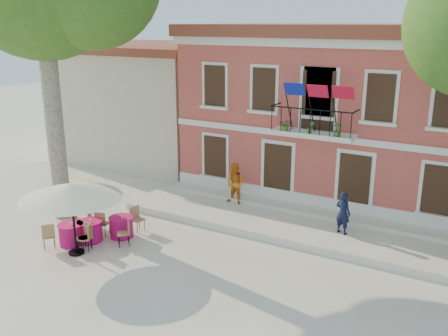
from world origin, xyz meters
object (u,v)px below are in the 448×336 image
(pedestrian_navy, at_px, (343,213))
(cafe_table_1, at_px, (71,233))
(pedestrian_orange, at_px, (235,184))
(patio_umbrella, at_px, (71,192))
(cafe_table_3, at_px, (121,226))
(cafe_table_0, at_px, (90,230))

(pedestrian_navy, height_order, cafe_table_1, pedestrian_navy)
(pedestrian_navy, relative_size, pedestrian_orange, 0.91)
(patio_umbrella, height_order, cafe_table_3, patio_umbrella)
(pedestrian_orange, bearing_deg, cafe_table_1, -115.59)
(pedestrian_navy, distance_m, pedestrian_orange, 4.85)
(cafe_table_0, relative_size, cafe_table_1, 1.01)
(patio_umbrella, height_order, pedestrian_navy, patio_umbrella)
(pedestrian_navy, bearing_deg, cafe_table_1, 47.31)
(patio_umbrella, height_order, pedestrian_orange, patio_umbrella)
(patio_umbrella, distance_m, cafe_table_3, 2.61)
(cafe_table_0, bearing_deg, pedestrian_navy, 30.01)
(patio_umbrella, relative_size, cafe_table_0, 1.79)
(pedestrian_navy, xyz_separation_m, cafe_table_3, (-7.10, -3.67, -0.65))
(patio_umbrella, relative_size, cafe_table_3, 1.84)
(cafe_table_0, xyz_separation_m, cafe_table_1, (-0.39, -0.54, 0.01))
(cafe_table_1, xyz_separation_m, cafe_table_3, (1.12, 1.39, 0.00))
(cafe_table_0, bearing_deg, cafe_table_3, 49.57)
(pedestrian_navy, relative_size, cafe_table_3, 0.86)
(pedestrian_orange, height_order, cafe_table_1, pedestrian_orange)
(patio_umbrella, distance_m, cafe_table_1, 1.99)
(pedestrian_navy, bearing_deg, cafe_table_3, 43.02)
(cafe_table_3, bearing_deg, cafe_table_0, -130.43)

